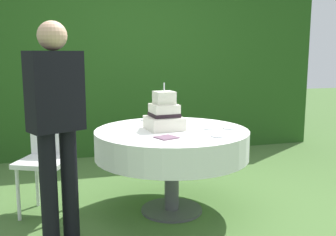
{
  "coord_description": "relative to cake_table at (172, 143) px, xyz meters",
  "views": [
    {
      "loc": [
        -0.92,
        -3.13,
        1.39
      ],
      "look_at": [
        -0.03,
        0.02,
        0.84
      ],
      "focal_mm": 41.44,
      "sensor_mm": 36.0,
      "label": 1
    }
  ],
  "objects": [
    {
      "name": "wedding_cake",
      "position": [
        -0.06,
        0.04,
        0.24
      ],
      "size": [
        0.32,
        0.32,
        0.4
      ],
      "color": "silver",
      "rests_on": "cake_table"
    },
    {
      "name": "garden_chair",
      "position": [
        -1.04,
        0.31,
        -0.07
      ],
      "size": [
        0.53,
        0.53,
        0.89
      ],
      "color": "white",
      "rests_on": "ground_plane"
    },
    {
      "name": "cake_table",
      "position": [
        0.0,
        0.0,
        0.0
      ],
      "size": [
        1.32,
        1.32,
        0.74
      ],
      "color": "#4C4C51",
      "rests_on": "ground_plane"
    },
    {
      "name": "ground_plane",
      "position": [
        0.0,
        0.0,
        -0.61
      ],
      "size": [
        20.0,
        20.0,
        0.0
      ],
      "primitive_type": "plane",
      "color": "#476B33"
    },
    {
      "name": "standing_person",
      "position": [
        -0.95,
        -0.37,
        0.31
      ],
      "size": [
        0.41,
        0.34,
        1.6
      ],
      "color": "black",
      "rests_on": "ground_plane"
    },
    {
      "name": "serving_plate_left",
      "position": [
        0.26,
        -0.37,
        0.13
      ],
      "size": [
        0.1,
        0.1,
        0.01
      ],
      "primitive_type": "cylinder",
      "color": "white",
      "rests_on": "cake_table"
    },
    {
      "name": "serving_plate_right",
      "position": [
        0.49,
        -0.1,
        0.13
      ],
      "size": [
        0.12,
        0.12,
        0.01
      ],
      "primitive_type": "cylinder",
      "color": "white",
      "rests_on": "cake_table"
    },
    {
      "name": "napkin_stack",
      "position": [
        -0.13,
        -0.3,
        0.12
      ],
      "size": [
        0.2,
        0.2,
        0.01
      ],
      "primitive_type": "cube",
      "rotation": [
        0.0,
        0.0,
        0.36
      ],
      "color": "#6B4C60",
      "rests_on": "cake_table"
    },
    {
      "name": "foliage_hedge",
      "position": [
        0.0,
        2.24,
        0.63
      ],
      "size": [
        5.53,
        0.44,
        2.49
      ],
      "primitive_type": "cube",
      "color": "#234C19",
      "rests_on": "ground_plane"
    },
    {
      "name": "serving_plate_near",
      "position": [
        -0.09,
        0.52,
        0.13
      ],
      "size": [
        0.15,
        0.15,
        0.01
      ],
      "primitive_type": "cylinder",
      "color": "white",
      "rests_on": "cake_table"
    },
    {
      "name": "serving_plate_far",
      "position": [
        0.31,
        -0.07,
        0.13
      ],
      "size": [
        0.1,
        0.1,
        0.01
      ],
      "primitive_type": "cylinder",
      "color": "white",
      "rests_on": "cake_table"
    }
  ]
}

